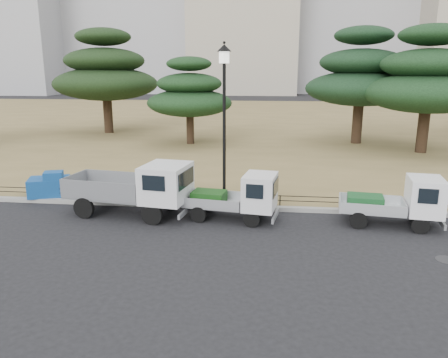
# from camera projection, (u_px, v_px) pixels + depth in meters

# --- Properties ---
(ground) EXTENTS (220.00, 220.00, 0.00)m
(ground) POSITION_uv_depth(u_px,v_px,m) (217.00, 234.00, 13.78)
(ground) COLOR black
(lawn) EXTENTS (120.00, 56.00, 0.15)m
(lawn) POSITION_uv_depth(u_px,v_px,m) (257.00, 121.00, 43.24)
(lawn) COLOR olive
(lawn) RESTS_ON ground
(curb) EXTENTS (120.00, 0.25, 0.16)m
(curb) POSITION_uv_depth(u_px,v_px,m) (226.00, 207.00, 16.26)
(curb) COLOR gray
(curb) RESTS_ON ground
(truck_large) EXTENTS (4.56, 2.32, 1.90)m
(truck_large) POSITION_uv_depth(u_px,v_px,m) (136.00, 186.00, 15.35)
(truck_large) COLOR black
(truck_large) RESTS_ON ground
(truck_kei_front) EXTENTS (3.28, 1.74, 1.65)m
(truck_kei_front) POSITION_uv_depth(u_px,v_px,m) (238.00, 197.00, 14.92)
(truck_kei_front) COLOR black
(truck_kei_front) RESTS_ON ground
(truck_kei_rear) EXTENTS (3.33, 1.73, 1.67)m
(truck_kei_rear) POSITION_uv_depth(u_px,v_px,m) (398.00, 202.00, 14.34)
(truck_kei_rear) COLOR black
(truck_kei_rear) RESTS_ON ground
(street_lamp) EXTENTS (0.52, 0.52, 5.76)m
(street_lamp) POSITION_uv_depth(u_px,v_px,m) (224.00, 99.00, 15.60)
(street_lamp) COLOR black
(street_lamp) RESTS_ON lawn
(pipe_fence) EXTENTS (38.00, 0.04, 0.40)m
(pipe_fence) POSITION_uv_depth(u_px,v_px,m) (226.00, 196.00, 16.32)
(pipe_fence) COLOR black
(pipe_fence) RESTS_ON lawn
(tarp_pile) EXTENTS (1.79, 1.54, 1.01)m
(tarp_pile) POSITION_uv_depth(u_px,v_px,m) (50.00, 186.00, 17.42)
(tarp_pile) COLOR #134A95
(tarp_pile) RESTS_ON lawn
(manhole) EXTENTS (0.60, 0.60, 0.01)m
(manhole) POSITION_uv_depth(u_px,v_px,m) (447.00, 260.00, 11.90)
(manhole) COLOR #2D2D30
(manhole) RESTS_ON ground
(pine_west_near) EXTENTS (8.00, 8.00, 8.00)m
(pine_west_near) POSITION_uv_depth(u_px,v_px,m) (105.00, 73.00, 33.81)
(pine_west_near) COLOR black
(pine_west_near) RESTS_ON lawn
(pine_center_left) EXTENTS (5.65, 5.65, 5.74)m
(pine_center_left) POSITION_uv_depth(u_px,v_px,m) (190.00, 94.00, 28.91)
(pine_center_left) COLOR black
(pine_center_left) RESTS_ON lawn
(pine_center_right) EXTENTS (7.22, 7.22, 7.67)m
(pine_center_right) POSITION_uv_depth(u_px,v_px,m) (361.00, 77.00, 28.91)
(pine_center_right) COLOR black
(pine_center_right) RESTS_ON lawn
(pine_east_near) EXTENTS (7.39, 7.39, 7.46)m
(pine_east_near) POSITION_uv_depth(u_px,v_px,m) (428.00, 80.00, 25.56)
(pine_east_near) COLOR black
(pine_east_near) RESTS_ON lawn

